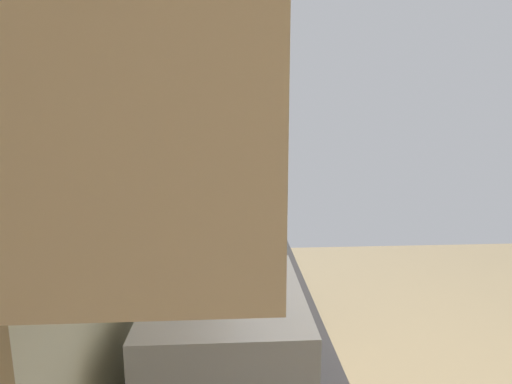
% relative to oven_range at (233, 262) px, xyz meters
% --- Properties ---
extents(wall_back, '(4.01, 0.12, 2.81)m').
position_rel_oven_range_xyz_m(wall_back, '(-1.43, 0.37, 0.94)').
color(wall_back, beige).
rests_on(wall_back, ground_plane).
extents(upper_cabinets, '(2.20, 0.32, 0.59)m').
position_rel_oven_range_xyz_m(upper_cabinets, '(-1.85, 0.15, 1.38)').
color(upper_cabinets, beige).
extents(oven_range, '(0.69, 0.63, 1.09)m').
position_rel_oven_range_xyz_m(oven_range, '(0.00, 0.00, 0.00)').
color(oven_range, black).
rests_on(oven_range, ground_plane).
extents(microwave, '(0.49, 0.39, 0.29)m').
position_rel_oven_range_xyz_m(microwave, '(-2.14, 0.02, 0.58)').
color(microwave, '#B7BABF').
rests_on(microwave, counter_run).
extents(bowl, '(0.18, 0.18, 0.07)m').
position_rel_oven_range_xyz_m(bowl, '(-1.33, -0.11, 0.48)').
color(bowl, silver).
rests_on(bowl, counter_run).
extents(kettle, '(0.18, 0.13, 0.19)m').
position_rel_oven_range_xyz_m(kettle, '(-0.96, -0.11, 0.52)').
color(kettle, '#B7BABF').
rests_on(kettle, counter_run).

